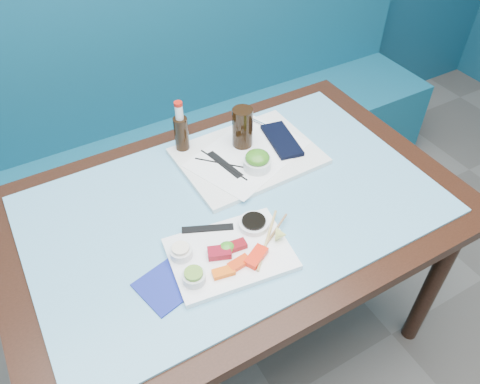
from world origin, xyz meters
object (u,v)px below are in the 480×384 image
booth_bench (148,151)px  seaweed_bowl (257,164)px  dining_table (234,224)px  cola_glass (242,128)px  cola_bottle_body (182,135)px  serving_tray (248,156)px  blue_napkin (167,286)px  sashimi_plate (230,254)px

booth_bench → seaweed_bowl: bearing=-79.6°
dining_table → cola_glass: size_ratio=9.82×
cola_glass → cola_bottle_body: cola_glass is taller
dining_table → cola_glass: bearing=54.4°
serving_tray → cola_glass: bearing=78.6°
dining_table → seaweed_bowl: size_ratio=15.42×
booth_bench → blue_napkin: size_ratio=22.27×
seaweed_bowl → blue_napkin: seaweed_bowl is taller
sashimi_plate → serving_tray: 0.42m
booth_bench → cola_glass: booth_bench is taller
booth_bench → cola_glass: bearing=-75.7°
dining_table → sashimi_plate: bearing=-122.1°
sashimi_plate → seaweed_bowl: 0.36m
sashimi_plate → booth_bench: bearing=91.7°
sashimi_plate → cola_glass: (0.26, 0.39, 0.08)m
cola_glass → serving_tray: bearing=-100.3°
booth_bench → seaweed_bowl: 0.87m
blue_napkin → sashimi_plate: bearing=1.6°
cola_glass → blue_napkin: bearing=-139.0°
serving_tray → blue_napkin: 0.56m
serving_tray → blue_napkin: bearing=-143.7°
dining_table → serving_tray: 0.24m
booth_bench → serving_tray: 0.79m
sashimi_plate → blue_napkin: (-0.19, -0.01, -0.01)m
seaweed_bowl → blue_napkin: size_ratio=0.67×
seaweed_bowl → cola_glass: (0.02, 0.13, 0.05)m
sashimi_plate → seaweed_bowl: size_ratio=3.57×
dining_table → serving_tray: size_ratio=3.10×
dining_table → blue_napkin: blue_napkin is taller
sashimi_plate → blue_napkin: bearing=-170.6°
serving_tray → cola_bottle_body: size_ratio=3.31×
serving_tray → cola_glass: size_ratio=3.17×
serving_tray → cola_bottle_body: 0.23m
seaweed_bowl → cola_glass: cola_glass is taller
dining_table → cola_glass: 0.32m
booth_bench → serving_tray: (0.15, -0.67, 0.39)m
cola_bottle_body → serving_tray: bearing=-39.0°
dining_table → seaweed_bowl: 0.21m
booth_bench → cola_bottle_body: booth_bench is taller
cola_glass → cola_bottle_body: bearing=154.9°
booth_bench → dining_table: bearing=-90.0°
cola_glass → cola_bottle_body: 0.21m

